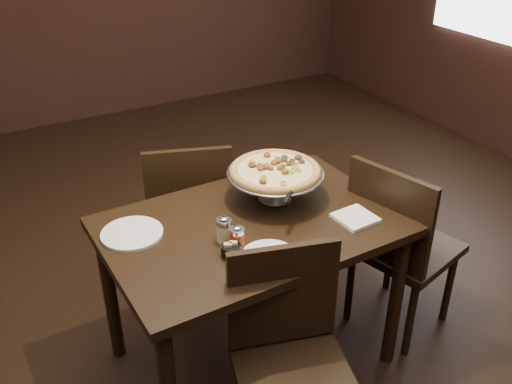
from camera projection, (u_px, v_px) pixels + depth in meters
room at (257, 79)px, 2.20m from camera, size 6.04×7.04×2.84m
dining_table at (252, 243)px, 2.50m from camera, size 1.27×0.86×0.78m
pizza_stand at (275, 171)px, 2.55m from camera, size 0.44×0.44×0.18m
parmesan_shaker at (224, 230)px, 2.31m from camera, size 0.07×0.07×0.12m
pepper_flake_shaker at (237, 238)px, 2.26m from camera, size 0.06×0.06×0.11m
packet_caddy at (231, 250)px, 2.23m from camera, size 0.08×0.08×0.06m
napkin_stack at (355, 218)px, 2.47m from camera, size 0.17×0.17×0.02m
plate_left at (132, 233)px, 2.37m from camera, size 0.26×0.26×0.01m
plate_near at (269, 256)px, 2.23m from camera, size 0.22×0.22×0.01m
serving_spatula at (288, 197)px, 2.36m from camera, size 0.16×0.16×0.02m
chair_far at (190, 212)px, 3.05m from camera, size 0.56×0.56×0.94m
chair_near at (290, 355)px, 2.16m from camera, size 0.53×0.53×0.92m
chair_side at (398, 243)px, 2.77m from camera, size 0.55×0.55×0.96m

